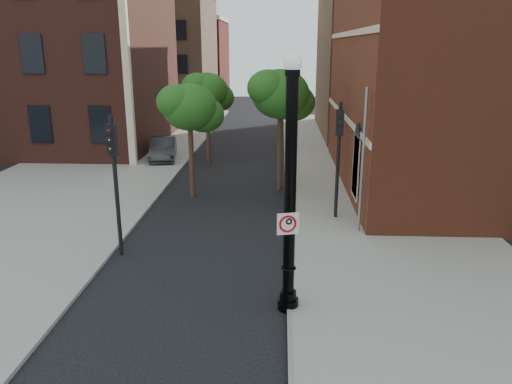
# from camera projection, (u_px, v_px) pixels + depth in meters

# --- Properties ---
(ground) EXTENTS (120.00, 120.00, 0.00)m
(ground) POSITION_uv_depth(u_px,v_px,m) (211.00, 319.00, 13.19)
(ground) COLOR black
(ground) RESTS_ON ground
(sidewalk_right) EXTENTS (8.00, 60.00, 0.12)m
(sidewalk_right) POSITION_uv_depth(u_px,v_px,m) (374.00, 205.00, 22.46)
(sidewalk_right) COLOR gray
(sidewalk_right) RESTS_ON ground
(sidewalk_left) EXTENTS (10.00, 50.00, 0.12)m
(sidewalk_left) POSITION_uv_depth(u_px,v_px,m) (107.00, 161.00, 30.86)
(sidewalk_left) COLOR gray
(sidewalk_left) RESTS_ON ground
(curb_edge) EXTENTS (0.10, 60.00, 0.14)m
(curb_edge) POSITION_uv_depth(u_px,v_px,m) (286.00, 203.00, 22.65)
(curb_edge) COLOR gray
(curb_edge) RESTS_ON ground
(victorian_building) EXTENTS (18.60, 14.60, 17.95)m
(victorian_building) POSITION_uv_depth(u_px,v_px,m) (26.00, 19.00, 34.47)
(victorian_building) COLOR #5B2B21
(victorian_building) RESTS_ON ground
(bg_building_tan_a) EXTENTS (12.00, 12.00, 12.00)m
(bg_building_tan_a) POSITION_uv_depth(u_px,v_px,m) (156.00, 55.00, 54.24)
(bg_building_tan_a) COLOR #88634A
(bg_building_tan_a) RESTS_ON ground
(bg_building_red) EXTENTS (12.00, 12.00, 10.00)m
(bg_building_red) POSITION_uv_depth(u_px,v_px,m) (181.00, 60.00, 67.93)
(bg_building_red) COLOR #5F2116
(bg_building_red) RESTS_ON ground
(bg_building_tan_b) EXTENTS (22.00, 14.00, 14.00)m
(bg_building_tan_b) POSITION_uv_depth(u_px,v_px,m) (463.00, 45.00, 39.18)
(bg_building_tan_b) COLOR #88634A
(bg_building_tan_b) RESTS_ON ground
(lamppost) EXTENTS (0.57, 0.57, 6.77)m
(lamppost) POSITION_uv_depth(u_px,v_px,m) (290.00, 200.00, 12.82)
(lamppost) COLOR black
(lamppost) RESTS_ON ground
(no_parking_sign) EXTENTS (0.57, 0.18, 0.59)m
(no_parking_sign) POSITION_uv_depth(u_px,v_px,m) (288.00, 224.00, 12.83)
(no_parking_sign) COLOR white
(no_parking_sign) RESTS_ON ground
(parked_car) EXTENTS (2.17, 4.47, 1.41)m
(parked_car) POSITION_uv_depth(u_px,v_px,m) (163.00, 149.00, 31.38)
(parked_car) COLOR #2B2A2F
(parked_car) RESTS_ON ground
(traffic_signal_left) EXTENTS (0.36, 0.42, 4.82)m
(traffic_signal_left) POSITION_uv_depth(u_px,v_px,m) (114.00, 163.00, 16.35)
(traffic_signal_left) COLOR black
(traffic_signal_left) RESTS_ON ground
(traffic_signal_right) EXTENTS (0.31, 0.40, 4.85)m
(traffic_signal_right) POSITION_uv_depth(u_px,v_px,m) (339.00, 142.00, 19.81)
(traffic_signal_right) COLOR black
(traffic_signal_right) RESTS_ON ground
(utility_pole) EXTENTS (0.11, 0.11, 5.55)m
(utility_pole) POSITION_uv_depth(u_px,v_px,m) (362.00, 163.00, 18.44)
(utility_pole) COLOR #999999
(utility_pole) RESTS_ON ground
(street_tree_a) EXTENTS (2.95, 2.67, 5.32)m
(street_tree_a) POSITION_uv_depth(u_px,v_px,m) (191.00, 108.00, 22.70)
(street_tree_a) COLOR #382516
(street_tree_a) RESTS_ON ground
(street_tree_b) EXTENTS (3.03, 2.73, 5.45)m
(street_tree_b) POSITION_uv_depth(u_px,v_px,m) (208.00, 92.00, 29.45)
(street_tree_b) COLOR #382516
(street_tree_b) RESTS_ON ground
(street_tree_c) EXTENTS (3.28, 2.96, 5.91)m
(street_tree_c) POSITION_uv_depth(u_px,v_px,m) (281.00, 95.00, 23.83)
(street_tree_c) COLOR #382516
(street_tree_c) RESTS_ON ground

